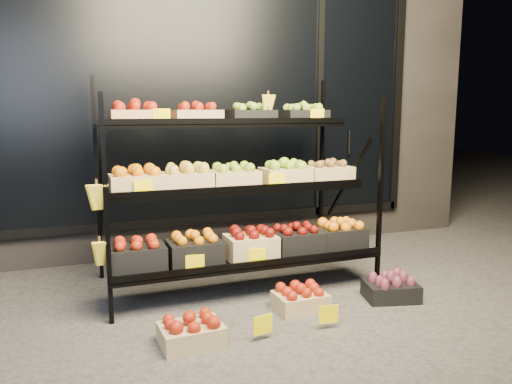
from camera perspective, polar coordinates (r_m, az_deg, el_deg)
name	(u,v)px	position (r m, az deg, el deg)	size (l,w,h in m)	color
ground	(266,312)	(3.57, 1.17, -13.50)	(24.00, 24.00, 0.00)	#514F4C
building	(181,78)	(5.79, -8.53, 12.79)	(6.00, 2.08, 3.50)	#2D2826
display_rack	(237,188)	(3.90, -2.22, 0.46)	(2.18, 1.02, 1.66)	black
tag_floor_a	(263,331)	(3.15, 0.79, -15.59)	(0.13, 0.01, 0.12)	#FFE400
tag_floor_b	(328,320)	(3.32, 8.29, -14.29)	(0.13, 0.01, 0.12)	#FFE400
floor_crate_left	(191,331)	(3.11, -7.41, -15.44)	(0.38, 0.29, 0.19)	tan
floor_crate_midright	(300,298)	(3.59, 5.09, -11.95)	(0.36, 0.27, 0.19)	tan
floor_crate_right	(391,288)	(3.89, 15.16, -10.49)	(0.43, 0.36, 0.19)	black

